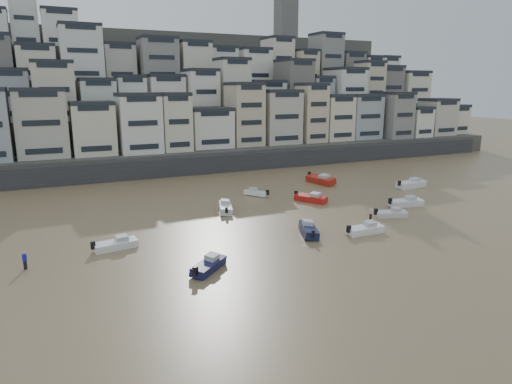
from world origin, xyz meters
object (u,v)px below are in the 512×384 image
boat_a (365,228)px  boat_b (391,213)px  boat_f (225,206)px  boat_j (209,264)px  boat_k (116,243)px  boat_c (309,228)px  boat_e (311,197)px  boat_i (321,179)px  person_blue (25,260)px  person_pink (371,213)px  boat_g (411,183)px  boat_d (406,201)px  boat_h (256,192)px

boat_a → boat_b: size_ratio=1.14×
boat_a → boat_f: 19.51m
boat_b → boat_f: bearing=169.1°
boat_j → boat_k: 11.88m
boat_c → boat_e: bearing=-11.3°
boat_i → boat_j: 42.20m
boat_f → person_blue: 26.75m
boat_e → boat_j: boat_e is taller
person_blue → boat_k: bearing=12.8°
boat_a → person_pink: 6.01m
boat_a → person_blue: bearing=171.8°
boat_g → boat_i: bearing=136.4°
boat_k → person_blue: 8.74m
boat_b → boat_d: size_ratio=0.81×
boat_a → boat_k: 28.04m
boat_h → boat_i: boat_i is taller
person_blue → person_pink: bearing=-0.9°
boat_k → boat_d: bearing=-7.7°
boat_d → boat_j: bearing=-153.0°
boat_d → boat_g: boat_g is taller
boat_b → boat_f: 22.16m
boat_g → boat_j: size_ratio=1.25×
boat_b → boat_g: (15.31, 12.67, 0.25)m
boat_a → boat_i: (10.60, 26.08, 0.21)m
boat_g → boat_k: bearing=-175.0°
boat_b → boat_d: boat_d is taller
boat_c → boat_d: bearing=-54.1°
boat_b → boat_i: bearing=103.0°
boat_b → person_pink: (-3.25, 0.14, 0.27)m
boat_e → person_blue: person_blue is taller
boat_f → boat_j: boat_f is taller
boat_b → boat_j: 28.51m
boat_c → person_blue: 29.68m
boat_i → boat_k: boat_i is taller
boat_g → boat_i: size_ratio=0.95×
boat_j → person_blue: (-15.53, 7.65, 0.19)m
boat_k → person_pink: bearing=-13.5°
boat_i → boat_k: size_ratio=1.34×
boat_c → boat_g: (28.91, 14.28, 0.10)m
boat_a → person_pink: bearing=45.0°
boat_a → boat_g: size_ratio=0.81×
boat_f → boat_h: boat_f is taller
boat_d → person_blue: (-48.87, -2.73, 0.13)m
boat_d → boat_e: 13.58m
boat_a → boat_h: (-3.58, 22.51, -0.09)m
boat_e → boat_g: boat_g is taller
boat_f → boat_i: 24.19m
person_pink → boat_h: bearing=113.1°
boat_i → person_blue: size_ratio=3.76×
boat_j → person_pink: person_pink is taller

